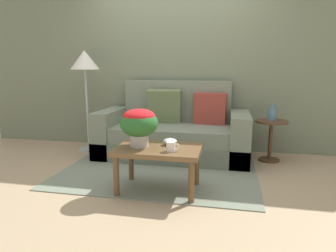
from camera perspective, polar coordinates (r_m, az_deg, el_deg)
ground_plane at (r=3.63m, az=-1.84°, el=-8.74°), size 14.00×14.00×0.00m
wall_back at (r=4.61m, az=1.71°, el=12.86°), size 6.40×0.12×2.76m
area_rug at (r=3.77m, az=-1.27°, el=-7.88°), size 2.30×1.97×0.01m
couch at (r=4.21m, az=1.13°, el=-1.38°), size 2.07×0.93×1.05m
coffee_table at (r=2.97m, az=-1.88°, el=-5.37°), size 0.84×0.56×0.45m
side_table at (r=4.18m, az=19.11°, el=-1.29°), size 0.41×0.41×0.55m
floor_lamp at (r=4.56m, az=-15.62°, el=11.06°), size 0.42×0.42×1.48m
potted_plant at (r=2.95m, az=-5.57°, el=0.62°), size 0.38×0.38×0.38m
coffee_mug at (r=2.80m, az=0.59°, el=-3.96°), size 0.13×0.09×0.09m
snack_bowl at (r=3.03m, az=0.39°, el=-2.97°), size 0.14×0.14×0.07m
table_vase at (r=4.15m, az=19.33°, el=2.25°), size 0.11×0.11×0.22m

